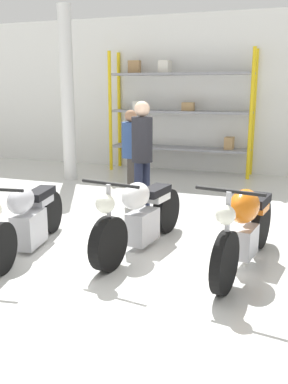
% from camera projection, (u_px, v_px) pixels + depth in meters
% --- Properties ---
extents(ground_plane, '(30.00, 30.00, 0.00)m').
position_uv_depth(ground_plane, '(133.00, 256.00, 5.13)').
color(ground_plane, silver).
extents(back_wall, '(30.00, 0.08, 3.60)m').
position_uv_depth(back_wall, '(220.00, 95.00, 9.83)').
color(back_wall, white).
rests_on(back_wall, ground_plane).
extents(shelving_rack, '(3.35, 0.63, 2.78)m').
position_uv_depth(shelving_rack, '(178.00, 109.00, 9.87)').
color(shelving_rack, yellow).
rests_on(shelving_rack, ground_plane).
extents(support_pillar, '(0.28, 0.28, 3.60)m').
position_uv_depth(support_pillar, '(67.00, 95.00, 9.00)').
color(support_pillar, silver).
rests_on(support_pillar, ground_plane).
extents(motorcycle_silver, '(0.64, 1.97, 0.94)m').
position_uv_depth(motorcycle_silver, '(27.00, 219.00, 5.24)').
color(motorcycle_silver, black).
rests_on(motorcycle_silver, ground_plane).
extents(motorcycle_white, '(0.71, 2.08, 0.99)m').
position_uv_depth(motorcycle_white, '(140.00, 216.00, 5.27)').
color(motorcycle_white, black).
rests_on(motorcycle_white, ground_plane).
extents(motorcycle_orange, '(0.68, 2.04, 1.04)m').
position_uv_depth(motorcycle_orange, '(246.00, 225.00, 4.69)').
color(motorcycle_orange, black).
rests_on(motorcycle_orange, ground_plane).
extents(person_browsing, '(0.40, 0.40, 1.59)m').
position_uv_depth(person_browsing, '(131.00, 148.00, 7.45)').
color(person_browsing, '#38332D').
rests_on(person_browsing, ground_plane).
extents(person_near_rack, '(0.41, 0.41, 1.77)m').
position_uv_depth(person_near_rack, '(142.00, 149.00, 6.50)').
color(person_near_rack, '#1E2338').
rests_on(person_near_rack, ground_plane).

